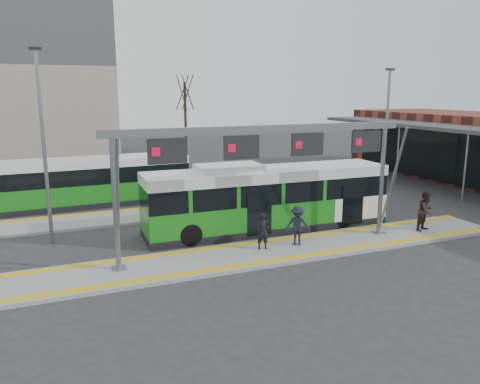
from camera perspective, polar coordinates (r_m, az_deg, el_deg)
The scene contains 15 objects.
ground at distance 19.99m, azimuth 4.52°, elevation -7.38°, with size 120.00×120.00×0.00m, color #2D2D30.
platform_main at distance 19.97m, azimuth 4.53°, elevation -7.18°, with size 22.00×3.00×0.15m, color gray.
platform_second at distance 26.04m, azimuth -11.48°, elevation -2.76°, with size 20.00×3.00×0.15m, color gray.
tactile_main at distance 19.94m, azimuth 4.53°, elevation -6.95°, with size 22.00×2.65×0.02m.
tactile_second at distance 27.12m, azimuth -11.96°, elevation -2.00°, with size 20.00×0.35×0.02m.
gantry at distance 19.06m, azimuth 3.46°, elevation 4.98°, with size 13.00×1.68×5.20m.
hero_bus at distance 22.90m, azimuth 3.35°, elevation -0.84°, with size 12.18×2.83×3.33m.
bg_bus_green at distance 29.16m, azimuth -17.58°, elevation 1.17°, with size 11.39×2.77×2.83m.
passenger_a at distance 19.73m, azimuth 2.82°, elevation -4.77°, with size 0.57×0.37×1.57m, color black.
passenger_b at distance 23.98m, azimuth 21.74°, elevation -2.14°, with size 0.93×0.73×1.92m, color black.
passenger_c at distance 20.35m, azimuth 7.03°, elevation -4.08°, with size 1.12×0.64×1.74m, color #1A1C30.
tree_left at distance 48.21m, azimuth -16.42°, elevation 11.68°, with size 1.40×1.40×8.78m.
tree_mid at distance 48.10m, azimuth -6.73°, elevation 11.90°, with size 1.40×1.40×8.58m.
lamp_west at distance 21.88m, azimuth -22.83°, elevation 5.46°, with size 0.50×0.25×8.47m.
lamp_east at distance 28.97m, azimuth 17.37°, elevation 6.78°, with size 0.50×0.25×7.97m.
Camera 1 is at (-8.59, -16.77, 6.69)m, focal length 35.00 mm.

